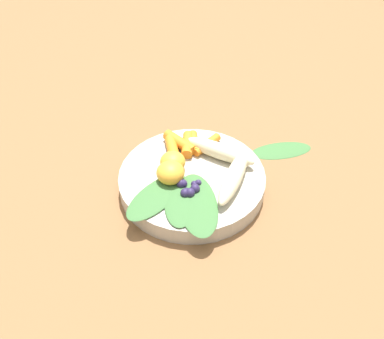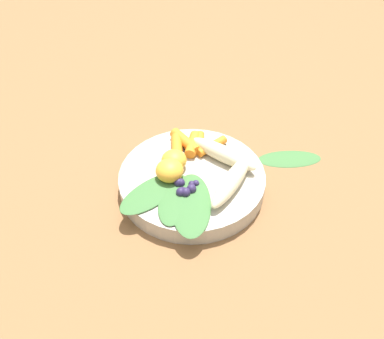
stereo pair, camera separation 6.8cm
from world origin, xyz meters
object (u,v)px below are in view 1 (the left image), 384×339
object	(u,v)px
bowl	(192,181)
orange_segment_near	(170,173)
banana_peeled_right	(234,177)
kale_leaf_stray	(281,150)
banana_peeled_left	(220,151)

from	to	relation	value
bowl	orange_segment_near	xyz separation A→B (m)	(-0.01, 0.04, 0.03)
bowl	banana_peeled_right	size ratio (longest dim) A/B	1.89
bowl	kale_leaf_stray	bearing A→B (deg)	-66.93
banana_peeled_left	banana_peeled_right	bearing A→B (deg)	135.35
bowl	banana_peeled_right	distance (m)	0.07
kale_leaf_stray	bowl	bearing A→B (deg)	-161.64
banana_peeled_right	kale_leaf_stray	distance (m)	0.16
orange_segment_near	banana_peeled_left	bearing A→B (deg)	-61.94
banana_peeled_left	kale_leaf_stray	xyz separation A→B (m)	(0.04, -0.12, -0.04)
orange_segment_near	kale_leaf_stray	distance (m)	0.23
bowl	kale_leaf_stray	world-z (taller)	bowl
banana_peeled_right	bowl	bearing A→B (deg)	92.97
banana_peeled_left	kale_leaf_stray	distance (m)	0.13
banana_peeled_left	banana_peeled_right	world-z (taller)	same
banana_peeled_right	orange_segment_near	size ratio (longest dim) A/B	2.84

